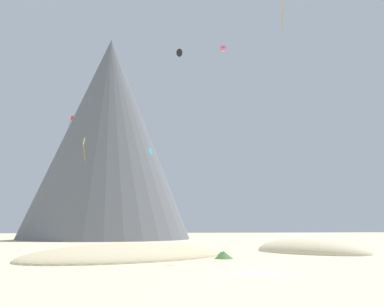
{
  "coord_description": "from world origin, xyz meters",
  "views": [
    {
      "loc": [
        -10.29,
        -33.38,
        3.61
      ],
      "look_at": [
        2.84,
        48.39,
        17.5
      ],
      "focal_mm": 40.53,
      "sensor_mm": 36.0,
      "label": 1
    }
  ],
  "objects_px": {
    "bush_mid_center": "(321,253)",
    "kite_cyan_mid": "(150,152)",
    "kite_pink_high": "(282,2)",
    "kite_lime_mid": "(84,145)",
    "bush_ridge_crest": "(221,254)",
    "rock_massif": "(103,145)",
    "bush_scatter_east": "(197,251)",
    "kite_red_mid": "(71,123)",
    "bush_low_patch": "(224,255)",
    "kite_rainbow_high": "(223,48)",
    "kite_black_high": "(180,53)"
  },
  "relations": [
    {
      "from": "bush_mid_center",
      "to": "kite_cyan_mid",
      "type": "relative_size",
      "value": 0.63
    },
    {
      "from": "kite_pink_high",
      "to": "kite_lime_mid",
      "type": "bearing_deg",
      "value": -129.71
    },
    {
      "from": "kite_lime_mid",
      "to": "bush_mid_center",
      "type": "bearing_deg",
      "value": -67.68
    },
    {
      "from": "bush_ridge_crest",
      "to": "rock_massif",
      "type": "xyz_separation_m",
      "value": [
        -17.99,
        74.45,
        26.74
      ]
    },
    {
      "from": "kite_cyan_mid",
      "to": "bush_ridge_crest",
      "type": "bearing_deg",
      "value": 41.87
    },
    {
      "from": "bush_scatter_east",
      "to": "kite_red_mid",
      "type": "distance_m",
      "value": 45.3
    },
    {
      "from": "rock_massif",
      "to": "kite_lime_mid",
      "type": "distance_m",
      "value": 53.4
    },
    {
      "from": "bush_ridge_crest",
      "to": "rock_massif",
      "type": "relative_size",
      "value": 0.02
    },
    {
      "from": "bush_ridge_crest",
      "to": "bush_scatter_east",
      "type": "relative_size",
      "value": 0.44
    },
    {
      "from": "bush_mid_center",
      "to": "bush_ridge_crest",
      "type": "relative_size",
      "value": 1.89
    },
    {
      "from": "bush_low_patch",
      "to": "bush_scatter_east",
      "type": "distance_m",
      "value": 7.27
    },
    {
      "from": "bush_low_patch",
      "to": "kite_rainbow_high",
      "type": "xyz_separation_m",
      "value": [
        7.06,
        28.55,
        36.99
      ]
    },
    {
      "from": "rock_massif",
      "to": "kite_pink_high",
      "type": "bearing_deg",
      "value": -70.47
    },
    {
      "from": "bush_scatter_east",
      "to": "kite_cyan_mid",
      "type": "distance_m",
      "value": 36.16
    },
    {
      "from": "bush_scatter_east",
      "to": "rock_massif",
      "type": "xyz_separation_m",
      "value": [
        -15.49,
        71.45,
        26.58
      ]
    },
    {
      "from": "bush_scatter_east",
      "to": "kite_pink_high",
      "type": "bearing_deg",
      "value": -17.96
    },
    {
      "from": "kite_cyan_mid",
      "to": "bush_low_patch",
      "type": "bearing_deg",
      "value": 39.76
    },
    {
      "from": "kite_rainbow_high",
      "to": "rock_massif",
      "type": "bearing_deg",
      "value": 97.76
    },
    {
      "from": "bush_low_patch",
      "to": "kite_rainbow_high",
      "type": "distance_m",
      "value": 47.26
    },
    {
      "from": "kite_black_high",
      "to": "kite_pink_high",
      "type": "xyz_separation_m",
      "value": [
        10.42,
        -27.07,
        -3.12
      ]
    },
    {
      "from": "bush_ridge_crest",
      "to": "rock_massif",
      "type": "distance_m",
      "value": 81.13
    },
    {
      "from": "kite_cyan_mid",
      "to": "rock_massif",
      "type": "bearing_deg",
      "value": -133.79
    },
    {
      "from": "bush_mid_center",
      "to": "kite_black_high",
      "type": "relative_size",
      "value": 1.47
    },
    {
      "from": "rock_massif",
      "to": "kite_red_mid",
      "type": "height_order",
      "value": "rock_massif"
    },
    {
      "from": "bush_low_patch",
      "to": "bush_mid_center",
      "type": "bearing_deg",
      "value": 20.69
    },
    {
      "from": "kite_lime_mid",
      "to": "kite_cyan_mid",
      "type": "bearing_deg",
      "value": 10.36
    },
    {
      "from": "kite_black_high",
      "to": "kite_red_mid",
      "type": "distance_m",
      "value": 26.09
    },
    {
      "from": "bush_ridge_crest",
      "to": "kite_pink_high",
      "type": "bearing_deg",
      "value": -3.96
    },
    {
      "from": "kite_black_high",
      "to": "kite_pink_high",
      "type": "relative_size",
      "value": 0.31
    },
    {
      "from": "bush_low_patch",
      "to": "kite_cyan_mid",
      "type": "bearing_deg",
      "value": 99.09
    },
    {
      "from": "bush_low_patch",
      "to": "bush_ridge_crest",
      "type": "xyz_separation_m",
      "value": [
        0.66,
        4.03,
        -0.13
      ]
    },
    {
      "from": "rock_massif",
      "to": "kite_cyan_mid",
      "type": "distance_m",
      "value": 42.79
    },
    {
      "from": "bush_low_patch",
      "to": "rock_massif",
      "type": "height_order",
      "value": "rock_massif"
    },
    {
      "from": "bush_mid_center",
      "to": "bush_low_patch",
      "type": "bearing_deg",
      "value": -159.31
    },
    {
      "from": "bush_scatter_east",
      "to": "kite_rainbow_high",
      "type": "xyz_separation_m",
      "value": [
        8.9,
        21.52,
        36.96
      ]
    },
    {
      "from": "kite_rainbow_high",
      "to": "kite_red_mid",
      "type": "bearing_deg",
      "value": 140.45
    },
    {
      "from": "bush_mid_center",
      "to": "kite_rainbow_high",
      "type": "xyz_separation_m",
      "value": [
        -7.08,
        23.21,
        37.18
      ]
    },
    {
      "from": "bush_mid_center",
      "to": "kite_lime_mid",
      "type": "height_order",
      "value": "kite_lime_mid"
    },
    {
      "from": "kite_cyan_mid",
      "to": "bush_scatter_east",
      "type": "bearing_deg",
      "value": 38.46
    },
    {
      "from": "bush_ridge_crest",
      "to": "kite_red_mid",
      "type": "height_order",
      "value": "kite_red_mid"
    },
    {
      "from": "bush_mid_center",
      "to": "bush_ridge_crest",
      "type": "xyz_separation_m",
      "value": [
        -13.48,
        -1.31,
        0.06
      ]
    },
    {
      "from": "kite_black_high",
      "to": "kite_red_mid",
      "type": "height_order",
      "value": "kite_black_high"
    },
    {
      "from": "kite_lime_mid",
      "to": "kite_pink_high",
      "type": "height_order",
      "value": "kite_pink_high"
    },
    {
      "from": "bush_ridge_crest",
      "to": "kite_black_high",
      "type": "relative_size",
      "value": 0.78
    },
    {
      "from": "rock_massif",
      "to": "bush_ridge_crest",
      "type": "bearing_deg",
      "value": -76.42
    },
    {
      "from": "bush_scatter_east",
      "to": "kite_black_high",
      "type": "height_order",
      "value": "kite_black_high"
    },
    {
      "from": "bush_low_patch",
      "to": "bush_ridge_crest",
      "type": "height_order",
      "value": "bush_low_patch"
    },
    {
      "from": "kite_cyan_mid",
      "to": "kite_lime_mid",
      "type": "bearing_deg",
      "value": -13.98
    },
    {
      "from": "bush_scatter_east",
      "to": "rock_massif",
      "type": "distance_m",
      "value": 77.79
    },
    {
      "from": "bush_low_patch",
      "to": "kite_rainbow_high",
      "type": "relative_size",
      "value": 2.02
    }
  ]
}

